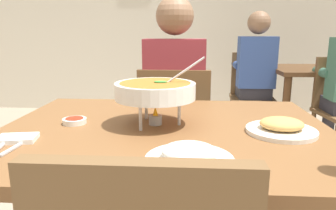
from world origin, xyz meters
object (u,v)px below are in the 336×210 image
dining_table_main (165,155)px  dining_table_far (322,82)px  chair_diner_main (174,130)px  chair_bg_left (251,90)px  patron_bg_left (255,69)px  diner_main (175,92)px  curry_bowl (155,91)px  sauce_dish (75,121)px  rice_plate (189,156)px  appetizer_plate (281,127)px

dining_table_main → dining_table_far: bearing=55.9°
chair_diner_main → dining_table_main: bearing=-90.0°
dining_table_main → dining_table_far: 2.53m
chair_bg_left → patron_bg_left: 0.26m
diner_main → curry_bowl: diner_main is taller
patron_bg_left → dining_table_main: bearing=-109.8°
sauce_dish → dining_table_far: bearing=49.4°
rice_plate → patron_bg_left: bearing=74.6°
chair_bg_left → chair_diner_main: bearing=-117.6°
chair_diner_main → dining_table_far: (1.42, 1.33, 0.12)m
sauce_dish → chair_bg_left: chair_bg_left is taller
curry_bowl → chair_bg_left: 2.34m
chair_diner_main → patron_bg_left: (0.75, 1.33, 0.24)m
curry_bowl → rice_plate: (0.13, -0.36, -0.11)m
diner_main → rice_plate: bearing=-85.5°
chair_diner_main → curry_bowl: size_ratio=2.71×
appetizer_plate → patron_bg_left: patron_bg_left is taller
chair_diner_main → sauce_dish: bearing=-115.4°
dining_table_main → patron_bg_left: bearing=70.2°
curry_bowl → dining_table_far: size_ratio=0.33×
sauce_dish → chair_bg_left: bearing=63.2°
diner_main → rice_plate: diner_main is taller
chair_diner_main → patron_bg_left: 1.55m
chair_bg_left → curry_bowl: bearing=-110.0°
appetizer_plate → chair_bg_left: 2.29m
rice_plate → dining_table_far: rice_plate is taller
chair_diner_main → appetizer_plate: 0.95m
rice_plate → chair_bg_left: (0.66, 2.53, -0.27)m
diner_main → patron_bg_left: (0.75, 1.30, 0.00)m
appetizer_plate → sauce_dish: bearing=174.9°
diner_main → chair_bg_left: diner_main is taller
rice_plate → dining_table_far: 2.77m
dining_table_main → diner_main: bearing=90.0°
dining_table_main → appetizer_plate: size_ratio=5.06×
rice_plate → patron_bg_left: 2.51m
diner_main → appetizer_plate: 0.93m
appetizer_plate → patron_bg_left: (0.35, 2.14, -0.04)m
rice_plate → appetizer_plate: 0.43m
curry_bowl → sauce_dish: 0.33m
dining_table_far → chair_bg_left: 0.69m
chair_diner_main → chair_bg_left: 1.63m
patron_bg_left → chair_diner_main: bearing=-119.5°
curry_bowl → diner_main: bearing=87.0°
curry_bowl → rice_plate: 0.39m
rice_plate → curry_bowl: bearing=109.7°
dining_table_main → chair_diner_main: size_ratio=1.35×
sauce_dish → diner_main: bearing=65.5°
curry_bowl → sauce_dish: (-0.31, -0.01, -0.12)m
diner_main → sauce_dish: size_ratio=14.56×
curry_bowl → sauce_dish: size_ratio=3.69×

